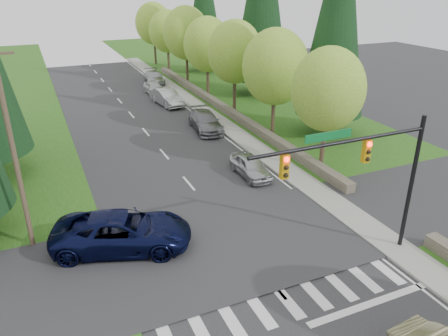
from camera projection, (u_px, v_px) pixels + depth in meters
grass_east at (316, 134)px, 36.83m from camera, size 14.00×110.00×0.06m
cross_street at (239, 243)px, 22.01m from camera, size 120.00×8.00×0.10m
sidewalk_east at (241, 137)px, 36.23m from camera, size 1.80×80.00×0.13m
curb_east at (232, 138)px, 35.92m from camera, size 0.20×80.00×0.13m
stone_wall_north at (221, 107)px, 43.43m from camera, size 0.70×40.00×0.70m
traffic_signal at (368, 164)px, 18.67m from camera, size 8.70×0.37×6.80m
utility_pole at (13, 150)px, 19.76m from camera, size 1.60×0.24×10.00m
decid_tree_0 at (328, 90)px, 28.14m from camera, size 4.80×4.80×8.37m
decid_tree_1 at (275, 67)px, 33.95m from camera, size 5.20×5.20×8.80m
decid_tree_2 at (235, 52)px, 39.67m from camera, size 5.00×5.00×8.82m
decid_tree_3 at (207, 45)px, 45.67m from camera, size 5.00×5.00×8.55m
decid_tree_4 at (186, 33)px, 51.39m from camera, size 5.40×5.40×9.18m
decid_tree_5 at (167, 31)px, 57.38m from camera, size 4.80×4.80×8.30m
decid_tree_6 at (153, 24)px, 63.13m from camera, size 5.20×5.20×8.86m
conifer_e_a at (338, 12)px, 33.22m from camera, size 5.44×5.44×17.80m
conifer_e_c at (204, 0)px, 56.82m from camera, size 5.10×5.10×16.80m
suv_navy at (123, 232)px, 21.27m from camera, size 7.32×5.10×1.86m
parked_car_a at (250, 166)px, 29.11m from camera, size 1.63×4.06×1.38m
parked_car_b at (206, 121)px, 37.65m from camera, size 2.80×5.60×1.56m
parked_car_c at (167, 97)px, 44.87m from camera, size 2.41×5.18×1.64m
parked_car_d at (154, 88)px, 48.99m from camera, size 1.76×4.23×1.43m
parked_car_e at (154, 78)px, 53.71m from camera, size 2.79×5.48×1.52m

